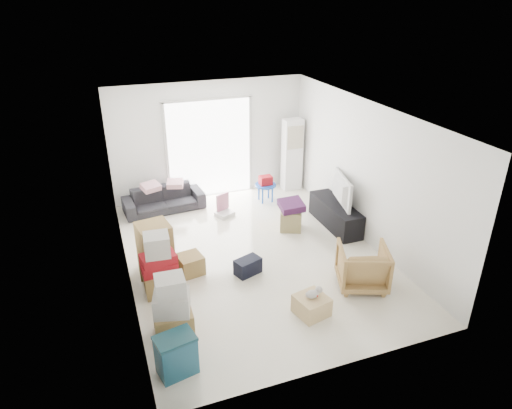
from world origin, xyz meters
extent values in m
cube|color=white|center=(0.00, 0.00, -0.12)|extent=(4.50, 6.00, 0.24)
cube|color=white|center=(0.00, 0.00, 2.82)|extent=(4.50, 6.00, 0.24)
cube|color=white|center=(0.00, 3.12, 1.35)|extent=(4.50, 0.24, 2.70)
cube|color=white|center=(0.00, -3.12, 1.35)|extent=(4.50, 0.24, 2.70)
cube|color=white|center=(-2.37, 0.00, 1.35)|extent=(0.24, 6.00, 2.70)
cube|color=white|center=(2.37, 0.00, 1.35)|extent=(0.24, 6.00, 2.70)
cube|color=white|center=(0.00, 2.98, 1.15)|extent=(2.00, 0.01, 2.30)
cube|color=silver|center=(-1.00, 2.97, 1.15)|extent=(0.06, 0.04, 2.30)
cube|color=silver|center=(1.00, 2.97, 1.15)|extent=(0.06, 0.04, 2.30)
cube|color=silver|center=(0.00, 2.97, 2.30)|extent=(2.10, 0.04, 0.06)
cube|color=white|center=(1.95, 2.65, 0.88)|extent=(0.45, 0.30, 1.75)
cube|color=black|center=(2.00, 0.52, 0.25)|extent=(0.46, 1.53, 0.51)
imported|color=black|center=(2.00, 0.52, 0.58)|extent=(0.83, 1.17, 0.14)
imported|color=#29292E|center=(-1.22, 2.50, 0.34)|extent=(1.80, 0.66, 0.69)
cube|color=#C7919E|center=(-1.48, 2.49, 0.75)|extent=(0.49, 0.44, 0.13)
cube|color=#C7919E|center=(-0.94, 2.50, 0.75)|extent=(0.41, 0.37, 0.12)
imported|color=#9F7A46|center=(1.37, -1.52, 0.40)|extent=(0.99, 0.96, 0.80)
cube|color=navy|center=(-1.90, -2.36, 0.13)|extent=(0.54, 0.43, 0.27)
cube|color=navy|center=(-1.90, -2.36, 0.40)|extent=(0.54, 0.43, 0.27)
cube|color=#0C333D|center=(-1.90, -2.36, 0.56)|extent=(0.56, 0.44, 0.04)
cube|color=olive|center=(-1.80, -1.64, 0.20)|extent=(0.55, 0.47, 0.40)
cube|color=beige|center=(-1.80, -1.64, 0.56)|extent=(0.57, 0.51, 0.31)
cube|color=beige|center=(-1.80, -1.64, 0.84)|extent=(0.42, 0.37, 0.27)
cube|color=olive|center=(-1.80, -0.52, 0.19)|extent=(0.52, 0.52, 0.37)
cube|color=#AF151F|center=(-1.80, -0.52, 0.46)|extent=(0.58, 0.40, 0.17)
cube|color=#AF151F|center=(-1.80, -0.52, 0.62)|extent=(0.59, 0.43, 0.15)
cube|color=beige|center=(-1.80, -0.52, 0.87)|extent=(0.42, 0.41, 0.35)
cube|color=olive|center=(-1.77, 0.08, 0.22)|extent=(0.63, 0.53, 0.44)
cube|color=olive|center=(-1.77, 0.08, 0.68)|extent=(0.61, 0.61, 0.48)
cube|color=olive|center=(-1.23, -0.17, 0.17)|extent=(0.47, 0.47, 0.34)
cube|color=black|center=(-0.30, -0.53, 0.14)|extent=(0.51, 0.40, 0.29)
cube|color=#9D8A5B|center=(1.07, 0.71, 0.21)|extent=(0.57, 0.57, 0.43)
cube|color=#421C47|center=(1.07, 0.71, 0.50)|extent=(0.51, 0.51, 0.14)
cylinder|color=blue|center=(1.08, 2.17, 0.40)|extent=(0.49, 0.49, 0.04)
cylinder|color=blue|center=(1.20, 2.29, 0.19)|extent=(0.04, 0.04, 0.38)
cylinder|color=blue|center=(0.96, 2.29, 0.19)|extent=(0.04, 0.04, 0.38)
cylinder|color=blue|center=(0.96, 2.04, 0.19)|extent=(0.04, 0.04, 0.38)
cylinder|color=blue|center=(1.20, 2.04, 0.19)|extent=(0.04, 0.04, 0.38)
cube|color=#AF151F|center=(1.08, 2.17, 0.52)|extent=(0.28, 0.22, 0.20)
cube|color=silver|center=(-0.04, 1.74, 0.04)|extent=(0.45, 0.43, 0.09)
cube|color=#C56B8E|center=(-0.04, 1.88, 0.28)|extent=(0.32, 0.18, 0.38)
cube|color=tan|center=(0.25, -1.90, 0.15)|extent=(0.54, 0.54, 0.30)
ellipsoid|color=#B2ADA8|center=(0.25, -1.90, 0.36)|extent=(0.22, 0.15, 0.12)
cube|color=#B61914|center=(0.25, -1.90, 0.36)|extent=(0.17, 0.14, 0.03)
sphere|color=#B2ADA8|center=(0.38, -1.87, 0.39)|extent=(0.11, 0.11, 0.11)
camera|label=1|loc=(-2.47, -6.86, 4.51)|focal=32.00mm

